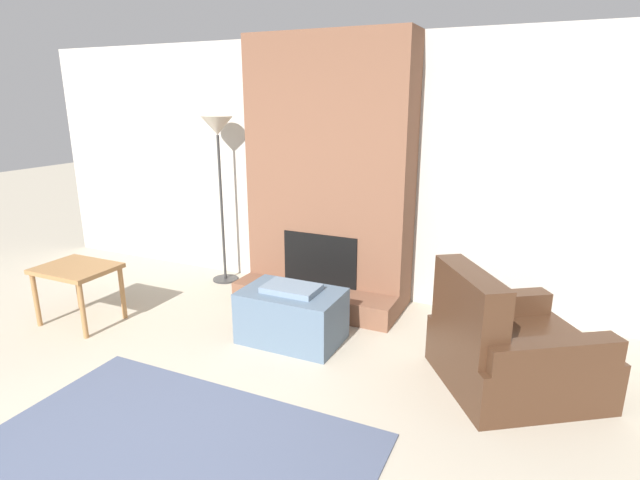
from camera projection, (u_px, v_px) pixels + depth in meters
name	position (u px, v px, depth m)	size (l,w,h in m)	color
wall_back	(339.00, 170.00, 5.12)	(7.65, 0.06, 2.60)	#BCB7AD
fireplace	(328.00, 181.00, 4.90)	(1.64, 0.80, 2.60)	brown
ottoman	(292.00, 315.00, 4.25)	(0.84, 0.55, 0.50)	slate
armchair	(506.00, 352.00, 3.56)	(1.36, 1.34, 0.89)	#422819
side_table	(77.00, 275.00, 4.53)	(0.67, 0.53, 0.54)	#9E7042
floor_lamp_left	(218.00, 141.00, 5.30)	(0.34, 0.34, 1.83)	#333333
area_rug	(175.00, 450.00, 2.95)	(2.34, 1.37, 0.01)	#4C5670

